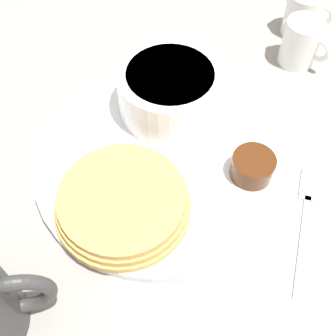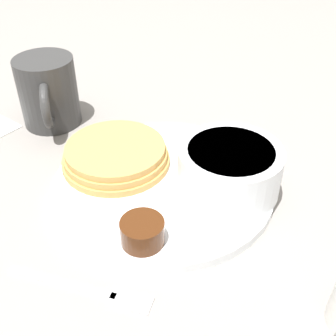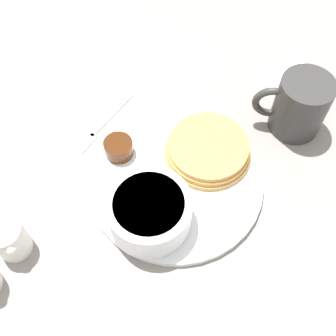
% 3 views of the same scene
% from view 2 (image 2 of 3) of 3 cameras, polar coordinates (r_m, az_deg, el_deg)
% --- Properties ---
extents(ground_plane, '(4.00, 4.00, 0.00)m').
position_cam_2_polar(ground_plane, '(0.53, -0.63, -2.61)').
color(ground_plane, gray).
extents(plate, '(0.28, 0.28, 0.01)m').
position_cam_2_polar(plate, '(0.53, -0.64, -2.11)').
color(plate, white).
rests_on(plate, ground_plane).
extents(pancake_stack, '(0.14, 0.14, 0.03)m').
position_cam_2_polar(pancake_stack, '(0.55, -7.10, 1.76)').
color(pancake_stack, tan).
rests_on(pancake_stack, plate).
extents(bowl, '(0.12, 0.12, 0.06)m').
position_cam_2_polar(bowl, '(0.50, 8.30, -0.01)').
color(bowl, white).
rests_on(bowl, plate).
extents(syrup_cup, '(0.05, 0.05, 0.03)m').
position_cam_2_polar(syrup_cup, '(0.44, -3.49, -8.64)').
color(syrup_cup, '#47230F').
rests_on(syrup_cup, plate).
extents(butter_ramekin, '(0.04, 0.04, 0.04)m').
position_cam_2_polar(butter_ramekin, '(0.50, 10.87, -3.01)').
color(butter_ramekin, white).
rests_on(butter_ramekin, plate).
extents(coffee_mug, '(0.09, 0.11, 0.10)m').
position_cam_2_polar(coffee_mug, '(0.66, -15.91, 9.82)').
color(coffee_mug, '#333333').
rests_on(coffee_mug, ground_plane).
extents(fork, '(0.15, 0.03, 0.00)m').
position_cam_2_polar(fork, '(0.43, -9.82, -16.07)').
color(fork, silver).
rests_on(fork, ground_plane).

